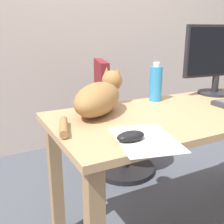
{
  "coord_description": "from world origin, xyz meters",
  "views": [
    {
      "loc": [
        -1.0,
        -0.98,
        1.11
      ],
      "look_at": [
        -0.5,
        -0.03,
        0.79
      ],
      "focal_mm": 43.7,
      "sensor_mm": 36.0,
      "label": 1
    }
  ],
  "objects_px": {
    "office_chair": "(119,127)",
    "cat": "(99,97)",
    "computer_mouse": "(131,136)",
    "monitor": "(218,57)",
    "water_bottle": "(156,83)"
  },
  "relations": [
    {
      "from": "office_chair",
      "to": "cat",
      "type": "height_order",
      "value": "cat"
    },
    {
      "from": "monitor",
      "to": "computer_mouse",
      "type": "distance_m",
      "value": 0.97
    },
    {
      "from": "monitor",
      "to": "computer_mouse",
      "type": "height_order",
      "value": "monitor"
    },
    {
      "from": "cat",
      "to": "monitor",
      "type": "bearing_deg",
      "value": 2.26
    },
    {
      "from": "monitor",
      "to": "water_bottle",
      "type": "xyz_separation_m",
      "value": [
        -0.43,
        0.04,
        -0.13
      ]
    },
    {
      "from": "office_chair",
      "to": "cat",
      "type": "relative_size",
      "value": 1.93
    },
    {
      "from": "office_chair",
      "to": "water_bottle",
      "type": "distance_m",
      "value": 0.69
    },
    {
      "from": "office_chair",
      "to": "computer_mouse",
      "type": "height_order",
      "value": "office_chair"
    },
    {
      "from": "office_chair",
      "to": "water_bottle",
      "type": "height_order",
      "value": "water_bottle"
    },
    {
      "from": "monitor",
      "to": "office_chair",
      "type": "bearing_deg",
      "value": 122.87
    },
    {
      "from": "water_bottle",
      "to": "cat",
      "type": "bearing_deg",
      "value": -169.42
    },
    {
      "from": "monitor",
      "to": "cat",
      "type": "xyz_separation_m",
      "value": [
        -0.81,
        -0.03,
        -0.15
      ]
    },
    {
      "from": "cat",
      "to": "computer_mouse",
      "type": "distance_m",
      "value": 0.38
    },
    {
      "from": "monitor",
      "to": "water_bottle",
      "type": "relative_size",
      "value": 2.22
    },
    {
      "from": "computer_mouse",
      "to": "office_chair",
      "type": "bearing_deg",
      "value": 63.11
    }
  ]
}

